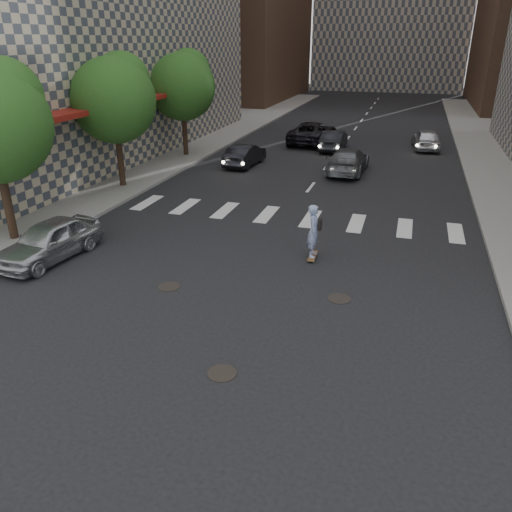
{
  "coord_description": "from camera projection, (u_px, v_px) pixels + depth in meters",
  "views": [
    {
      "loc": [
        4.82,
        -11.5,
        7.24
      ],
      "look_at": [
        0.8,
        1.52,
        1.3
      ],
      "focal_mm": 35.0,
      "sensor_mm": 36.0,
      "label": 1
    }
  ],
  "objects": [
    {
      "name": "tree_c",
      "position": [
        184.0,
        83.0,
        31.73
      ],
      "size": [
        4.2,
        4.2,
        6.6
      ],
      "color": "#382619",
      "rests_on": "sidewalk_left"
    },
    {
      "name": "ground",
      "position": [
        214.0,
        315.0,
        14.27
      ],
      "size": [
        160.0,
        160.0,
        0.0
      ],
      "primitive_type": "plane",
      "color": "black",
      "rests_on": "ground"
    },
    {
      "name": "skateboarder",
      "position": [
        314.0,
        231.0,
        17.51
      ],
      "size": [
        0.51,
        1.02,
        2.0
      ],
      "rotation": [
        0.0,
        0.0,
        0.05
      ],
      "color": "brown",
      "rests_on": "ground"
    },
    {
      "name": "manhole_c",
      "position": [
        339.0,
        299.0,
        15.12
      ],
      "size": [
        0.7,
        0.7,
        0.02
      ],
      "primitive_type": "cylinder",
      "color": "black",
      "rests_on": "ground"
    },
    {
      "name": "traffic_car_c",
      "position": [
        312.0,
        133.0,
        37.35
      ],
      "size": [
        3.0,
        5.96,
        1.62
      ],
      "primitive_type": "imported",
      "rotation": [
        0.0,
        0.0,
        3.09
      ],
      "color": "black",
      "rests_on": "ground"
    },
    {
      "name": "sidewalk_left",
      "position": [
        128.0,
        148.0,
        35.68
      ],
      "size": [
        13.0,
        80.0,
        0.15
      ],
      "primitive_type": "cube",
      "color": "gray",
      "rests_on": "ground"
    },
    {
      "name": "manhole_b",
      "position": [
        169.0,
        287.0,
        15.86
      ],
      "size": [
        0.7,
        0.7,
        0.02
      ],
      "primitive_type": "cylinder",
      "color": "black",
      "rests_on": "ground"
    },
    {
      "name": "manhole_a",
      "position": [
        222.0,
        373.0,
        11.75
      ],
      "size": [
        0.7,
        0.7,
        0.02
      ],
      "primitive_type": "cylinder",
      "color": "black",
      "rests_on": "ground"
    },
    {
      "name": "traffic_car_a",
      "position": [
        245.0,
        155.0,
        30.81
      ],
      "size": [
        1.64,
        4.12,
        1.33
      ],
      "primitive_type": "imported",
      "rotation": [
        0.0,
        0.0,
        3.08
      ],
      "color": "black",
      "rests_on": "ground"
    },
    {
      "name": "silver_sedan",
      "position": [
        50.0,
        240.0,
        17.63
      ],
      "size": [
        2.15,
        4.31,
        1.41
      ],
      "primitive_type": "imported",
      "rotation": [
        0.0,
        0.0,
        -0.12
      ],
      "color": "#AFB2B6",
      "rests_on": "ground"
    },
    {
      "name": "traffic_car_d",
      "position": [
        426.0,
        139.0,
        35.44
      ],
      "size": [
        2.13,
        4.41,
        1.45
      ],
      "primitive_type": "imported",
      "rotation": [
        0.0,
        0.0,
        3.24
      ],
      "color": "silver",
      "rests_on": "ground"
    },
    {
      "name": "tree_b",
      "position": [
        116.0,
        96.0,
        24.72
      ],
      "size": [
        4.2,
        4.2,
        6.6
      ],
      "color": "#382619",
      "rests_on": "sidewalk_left"
    },
    {
      "name": "traffic_car_b",
      "position": [
        348.0,
        161.0,
        29.16
      ],
      "size": [
        2.19,
        5.02,
        1.44
      ],
      "primitive_type": "imported",
      "rotation": [
        0.0,
        0.0,
        3.11
      ],
      "color": "#5A5C61",
      "rests_on": "ground"
    },
    {
      "name": "traffic_car_e",
      "position": [
        334.0,
        140.0,
        35.12
      ],
      "size": [
        1.51,
        4.24,
        1.39
      ],
      "primitive_type": "imported",
      "rotation": [
        0.0,
        0.0,
        3.15
      ],
      "color": "black",
      "rests_on": "ground"
    }
  ]
}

